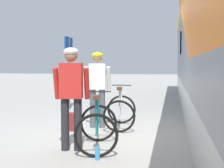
{
  "coord_description": "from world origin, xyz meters",
  "views": [
    {
      "loc": [
        1.18,
        -6.27,
        1.47
      ],
      "look_at": [
        -0.11,
        0.16,
        1.05
      ],
      "focal_mm": 48.31,
      "sensor_mm": 36.0,
      "label": 1
    }
  ],
  "objects_px": {
    "water_bottle_near_the_bikes": "(97,153)",
    "water_bottle_by_the_backpack": "(63,126)",
    "bicycle_far_silver": "(120,111)",
    "platform_sign_post": "(69,60)",
    "cyclist_near_in_red": "(71,89)",
    "backpack_on_platform": "(71,122)",
    "cyclist_far_in_white": "(97,83)",
    "bicycle_near_teal": "(97,126)"
  },
  "relations": [
    {
      "from": "water_bottle_near_the_bikes",
      "to": "water_bottle_by_the_backpack",
      "type": "height_order",
      "value": "water_bottle_by_the_backpack"
    },
    {
      "from": "water_bottle_near_the_bikes",
      "to": "water_bottle_by_the_backpack",
      "type": "xyz_separation_m",
      "value": [
        -1.27,
        1.88,
        0.01
      ]
    },
    {
      "from": "bicycle_far_silver",
      "to": "platform_sign_post",
      "type": "relative_size",
      "value": 0.48
    },
    {
      "from": "cyclist_near_in_red",
      "to": "bicycle_far_silver",
      "type": "distance_m",
      "value": 2.15
    },
    {
      "from": "backpack_on_platform",
      "to": "water_bottle_near_the_bikes",
      "type": "distance_m",
      "value": 2.19
    },
    {
      "from": "cyclist_far_in_white",
      "to": "backpack_on_platform",
      "type": "relative_size",
      "value": 4.4
    },
    {
      "from": "bicycle_far_silver",
      "to": "cyclist_near_in_red",
      "type": "bearing_deg",
      "value": -104.45
    },
    {
      "from": "bicycle_near_teal",
      "to": "water_bottle_near_the_bikes",
      "type": "xyz_separation_m",
      "value": [
        0.15,
        -0.6,
        -0.3
      ]
    },
    {
      "from": "bicycle_near_teal",
      "to": "platform_sign_post",
      "type": "xyz_separation_m",
      "value": [
        -2.08,
        4.43,
        1.22
      ]
    },
    {
      "from": "water_bottle_near_the_bikes",
      "to": "bicycle_near_teal",
      "type": "bearing_deg",
      "value": 104.16
    },
    {
      "from": "bicycle_far_silver",
      "to": "water_bottle_near_the_bikes",
      "type": "bearing_deg",
      "value": -88.67
    },
    {
      "from": "bicycle_far_silver",
      "to": "backpack_on_platform",
      "type": "relative_size",
      "value": 2.86
    },
    {
      "from": "water_bottle_near_the_bikes",
      "to": "platform_sign_post",
      "type": "xyz_separation_m",
      "value": [
        -2.23,
        5.03,
        1.52
      ]
    },
    {
      "from": "platform_sign_post",
      "to": "cyclist_near_in_red",
      "type": "bearing_deg",
      "value": -70.06
    },
    {
      "from": "cyclist_near_in_red",
      "to": "water_bottle_near_the_bikes",
      "type": "distance_m",
      "value": 1.19
    },
    {
      "from": "platform_sign_post",
      "to": "water_bottle_by_the_backpack",
      "type": "bearing_deg",
      "value": -73.06
    },
    {
      "from": "bicycle_near_teal",
      "to": "water_bottle_by_the_backpack",
      "type": "xyz_separation_m",
      "value": [
        -1.12,
        1.28,
        -0.29
      ]
    },
    {
      "from": "platform_sign_post",
      "to": "cyclist_far_in_white",
      "type": "bearing_deg",
      "value": -58.46
    },
    {
      "from": "cyclist_far_in_white",
      "to": "water_bottle_by_the_backpack",
      "type": "relative_size",
      "value": 8.03
    },
    {
      "from": "bicycle_near_teal",
      "to": "water_bottle_near_the_bikes",
      "type": "relative_size",
      "value": 5.81
    },
    {
      "from": "cyclist_near_in_red",
      "to": "bicycle_far_silver",
      "type": "xyz_separation_m",
      "value": [
        0.51,
        1.98,
        -0.65
      ]
    },
    {
      "from": "bicycle_far_silver",
      "to": "water_bottle_by_the_backpack",
      "type": "bearing_deg",
      "value": -156.21
    },
    {
      "from": "backpack_on_platform",
      "to": "water_bottle_near_the_bikes",
      "type": "xyz_separation_m",
      "value": [
        1.09,
        -1.89,
        -0.1
      ]
    },
    {
      "from": "bicycle_far_silver",
      "to": "backpack_on_platform",
      "type": "bearing_deg",
      "value": -153.25
    },
    {
      "from": "water_bottle_by_the_backpack",
      "to": "bicycle_near_teal",
      "type": "bearing_deg",
      "value": -48.77
    },
    {
      "from": "cyclist_near_in_red",
      "to": "water_bottle_near_the_bikes",
      "type": "xyz_separation_m",
      "value": [
        0.57,
        -0.44,
        -0.95
      ]
    },
    {
      "from": "cyclist_far_in_white",
      "to": "bicycle_near_teal",
      "type": "distance_m",
      "value": 1.92
    },
    {
      "from": "cyclist_far_in_white",
      "to": "water_bottle_near_the_bikes",
      "type": "relative_size",
      "value": 8.58
    },
    {
      "from": "bicycle_far_silver",
      "to": "bicycle_near_teal",
      "type": "bearing_deg",
      "value": -92.99
    },
    {
      "from": "bicycle_near_teal",
      "to": "water_bottle_near_the_bikes",
      "type": "distance_m",
      "value": 0.69
    },
    {
      "from": "backpack_on_platform",
      "to": "bicycle_near_teal",
      "type": "bearing_deg",
      "value": -61.42
    },
    {
      "from": "bicycle_far_silver",
      "to": "backpack_on_platform",
      "type": "distance_m",
      "value": 1.18
    },
    {
      "from": "cyclist_far_in_white",
      "to": "water_bottle_near_the_bikes",
      "type": "distance_m",
      "value": 2.6
    },
    {
      "from": "bicycle_near_teal",
      "to": "backpack_on_platform",
      "type": "xyz_separation_m",
      "value": [
        -0.94,
        1.3,
        -0.2
      ]
    },
    {
      "from": "cyclist_near_in_red",
      "to": "platform_sign_post",
      "type": "relative_size",
      "value": 0.73
    },
    {
      "from": "bicycle_far_silver",
      "to": "water_bottle_by_the_backpack",
      "type": "relative_size",
      "value": 5.21
    },
    {
      "from": "bicycle_far_silver",
      "to": "platform_sign_post",
      "type": "xyz_separation_m",
      "value": [
        -2.18,
        2.62,
        1.22
      ]
    },
    {
      "from": "cyclist_near_in_red",
      "to": "backpack_on_platform",
      "type": "distance_m",
      "value": 1.77
    },
    {
      "from": "backpack_on_platform",
      "to": "cyclist_near_in_red",
      "type": "bearing_deg",
      "value": -77.58
    },
    {
      "from": "backpack_on_platform",
      "to": "platform_sign_post",
      "type": "bearing_deg",
      "value": 102.7
    },
    {
      "from": "cyclist_far_in_white",
      "to": "backpack_on_platform",
      "type": "xyz_separation_m",
      "value": [
        -0.5,
        -0.45,
        -0.85
      ]
    },
    {
      "from": "bicycle_near_teal",
      "to": "platform_sign_post",
      "type": "bearing_deg",
      "value": 115.16
    }
  ]
}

